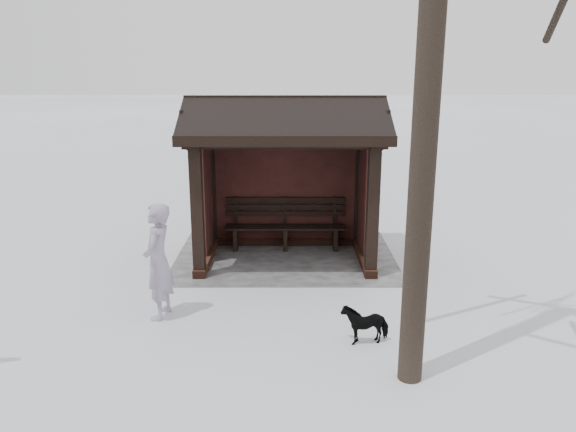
% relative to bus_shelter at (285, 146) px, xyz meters
% --- Properties ---
extents(ground, '(120.00, 120.00, 0.00)m').
position_rel_bus_shelter_xyz_m(ground, '(0.00, 0.16, -2.17)').
color(ground, white).
rests_on(ground, ground).
extents(trampled_patch, '(4.20, 3.20, 0.02)m').
position_rel_bus_shelter_xyz_m(trampled_patch, '(0.00, -0.04, -2.16)').
color(trampled_patch, '#98979D').
rests_on(trampled_patch, ground).
extents(bus_shelter, '(3.60, 2.40, 3.09)m').
position_rel_bus_shelter_xyz_m(bus_shelter, '(0.00, 0.00, 0.00)').
color(bus_shelter, '#381C14').
rests_on(bus_shelter, ground).
extents(pedestrian, '(0.48, 0.67, 1.73)m').
position_rel_bus_shelter_xyz_m(pedestrian, '(1.83, 2.65, -1.30)').
color(pedestrian, '#A496B1').
rests_on(pedestrian, ground).
extents(dog, '(0.67, 0.42, 0.52)m').
position_rel_bus_shelter_xyz_m(dog, '(-1.09, 3.42, -1.90)').
color(dog, black).
rests_on(dog, ground).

